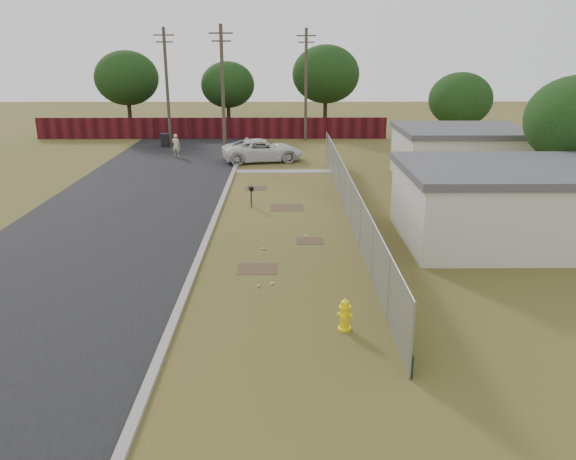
{
  "coord_description": "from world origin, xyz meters",
  "views": [
    {
      "loc": [
        0.13,
        -23.48,
        7.46
      ],
      "look_at": [
        0.3,
        -3.92,
        1.1
      ],
      "focal_mm": 35.0,
      "sensor_mm": 36.0,
      "label": 1
    }
  ],
  "objects_px": {
    "pedestrian": "(176,146)",
    "trash_bin": "(165,140)",
    "mailbox": "(251,190)",
    "pickup_truck": "(263,150)",
    "fire_hydrant": "(345,315)"
  },
  "relations": [
    {
      "from": "fire_hydrant",
      "to": "pedestrian",
      "type": "height_order",
      "value": "pedestrian"
    },
    {
      "from": "pedestrian",
      "to": "trash_bin",
      "type": "distance_m",
      "value": 4.7
    },
    {
      "from": "pickup_truck",
      "to": "pedestrian",
      "type": "xyz_separation_m",
      "value": [
        -6.24,
        1.66,
        0.06
      ]
    },
    {
      "from": "pickup_truck",
      "to": "pedestrian",
      "type": "bearing_deg",
      "value": 62.54
    },
    {
      "from": "trash_bin",
      "to": "pedestrian",
      "type": "bearing_deg",
      "value": -69.07
    },
    {
      "from": "trash_bin",
      "to": "fire_hydrant",
      "type": "bearing_deg",
      "value": -70.07
    },
    {
      "from": "trash_bin",
      "to": "mailbox",
      "type": "bearing_deg",
      "value": -66.35
    },
    {
      "from": "fire_hydrant",
      "to": "trash_bin",
      "type": "relative_size",
      "value": 0.89
    },
    {
      "from": "trash_bin",
      "to": "pickup_truck",
      "type": "bearing_deg",
      "value": -37.37
    },
    {
      "from": "pickup_truck",
      "to": "mailbox",
      "type": "bearing_deg",
      "value": 166.69
    },
    {
      "from": "fire_hydrant",
      "to": "trash_bin",
      "type": "xyz_separation_m",
      "value": [
        -11.02,
        30.4,
        0.1
      ]
    },
    {
      "from": "pickup_truck",
      "to": "trash_bin",
      "type": "bearing_deg",
      "value": 40.08
    },
    {
      "from": "fire_hydrant",
      "to": "pedestrian",
      "type": "xyz_separation_m",
      "value": [
        -9.35,
        26.02,
        0.39
      ]
    },
    {
      "from": "fire_hydrant",
      "to": "trash_bin",
      "type": "distance_m",
      "value": 32.34
    },
    {
      "from": "pedestrian",
      "to": "fire_hydrant",
      "type": "bearing_deg",
      "value": 125.79
    }
  ]
}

